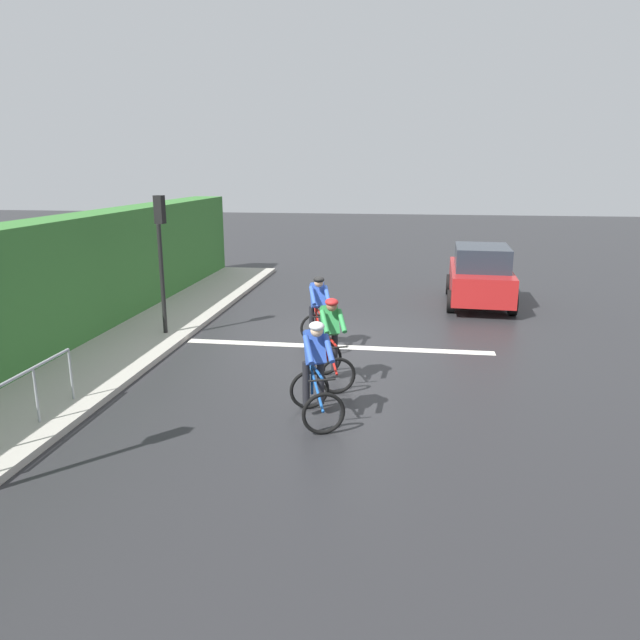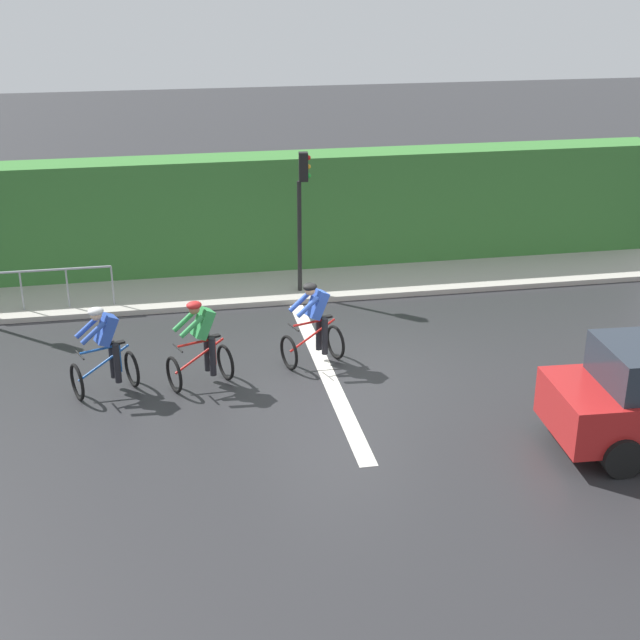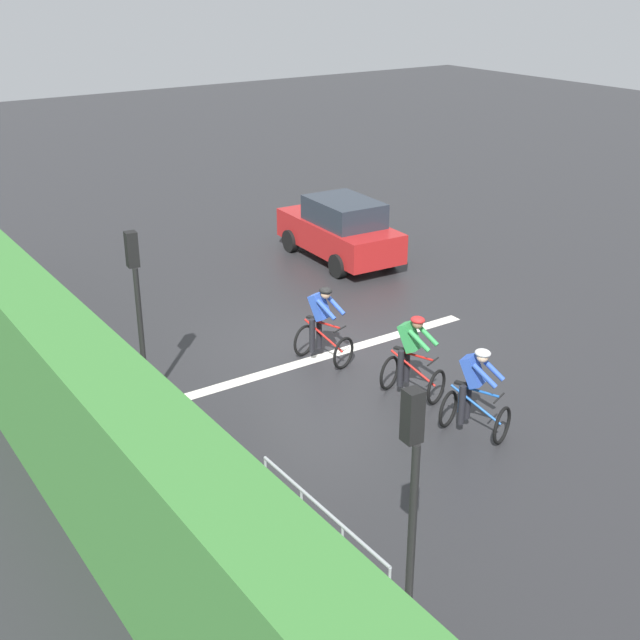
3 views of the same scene
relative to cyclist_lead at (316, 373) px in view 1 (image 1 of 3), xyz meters
The scene contains 11 objects.
ground_plane 4.45m from the cyclist_lead, 88.35° to the right, with size 80.00×80.00×0.00m, color #28282B.
sidewalk_kerb 5.67m from the cyclist_lead, 25.02° to the right, with size 2.80×22.82×0.12m, color #ADA89E.
stone_wall_low 6.47m from the cyclist_lead, 21.63° to the right, with size 0.44×22.82×0.68m, color tan.
hedge_wall 6.76m from the cyclist_lead, 20.69° to the right, with size 1.10×22.82×2.88m, color #387533.
road_marking_stop_line 4.12m from the cyclist_lead, 88.21° to the right, with size 7.00×0.30×0.01m, color silver.
cyclist_lead is the anchor object (origin of this frame).
cyclist_second 1.70m from the cyclist_lead, 90.70° to the right, with size 1.01×1.25×1.66m.
cyclist_mid 3.93m from the cyclist_lead, 82.21° to the right, with size 0.99×1.24×1.66m.
car_red 9.66m from the cyclist_lead, 111.62° to the right, with size 2.05×4.18×1.76m.
traffic_light_near_crossing 6.23m from the cyclist_lead, 45.12° to the right, with size 0.22×0.31×3.34m.
pedestrian_railing_kerbside 4.44m from the cyclist_lead, 19.05° to the left, with size 0.06×2.95×1.03m.
Camera 1 is at (-1.46, 13.13, 3.94)m, focal length 33.22 mm.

